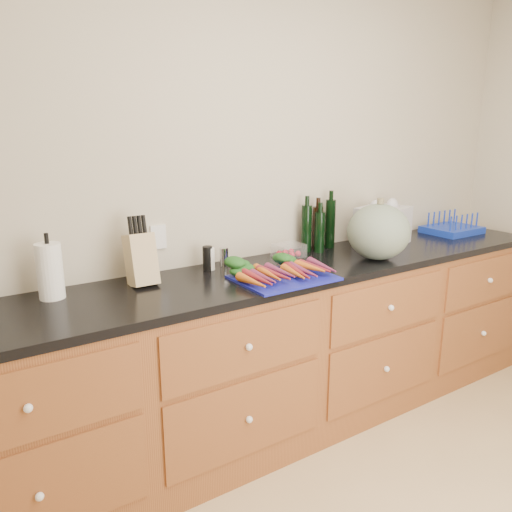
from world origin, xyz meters
TOP-DOWN VIEW (x-y plane):
  - wall_back at (0.00, 1.62)m, footprint 4.10×0.05m
  - cabinets at (0.00, 1.30)m, footprint 3.60×0.64m
  - countertop at (0.00, 1.30)m, footprint 3.64×0.62m
  - cutting_board at (-0.15, 1.14)m, footprint 0.46×0.35m
  - carrots at (-0.15, 1.18)m, footprint 0.45×0.33m
  - squash at (0.52, 1.16)m, footprint 0.34×0.34m
  - paper_towel at (-1.15, 1.46)m, footprint 0.11×0.11m
  - knife_block at (-0.75, 1.44)m, footprint 0.12×0.12m
  - grinder_salt at (-0.37, 1.48)m, footprint 0.05×0.05m
  - grinder_pepper at (-0.38, 1.48)m, footprint 0.05×0.05m
  - canister_chrome at (-0.29, 1.48)m, footprint 0.05×0.05m
  - tomato_box at (0.13, 1.47)m, footprint 0.16×0.13m
  - bottles at (0.38, 1.51)m, footprint 0.24×0.12m
  - grocery_bag at (0.83, 1.42)m, footprint 0.38×0.33m
  - dish_rack at (1.48, 1.38)m, footprint 0.36×0.29m

SIDE VIEW (x-z plane):
  - cabinets at x=0.00m, z-range 0.00..0.90m
  - countertop at x=0.00m, z-range 0.90..0.94m
  - cutting_board at x=-0.15m, z-range 0.94..0.95m
  - dish_rack at x=1.48m, z-range 0.90..1.05m
  - tomato_box at x=0.13m, z-range 0.94..1.02m
  - carrots at x=-0.15m, z-range 0.95..1.01m
  - canister_chrome at x=-0.29m, z-range 0.94..1.05m
  - grinder_salt at x=-0.37m, z-range 0.94..1.06m
  - grinder_pepper at x=-0.38m, z-range 0.94..1.07m
  - grocery_bag at x=0.83m, z-range 0.94..1.17m
  - knife_block at x=-0.75m, z-range 0.94..1.18m
  - paper_towel at x=-1.15m, z-range 0.94..1.18m
  - bottles at x=0.38m, z-range 0.93..1.22m
  - squash at x=0.52m, z-range 0.94..1.25m
  - wall_back at x=0.00m, z-range 0.00..2.60m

